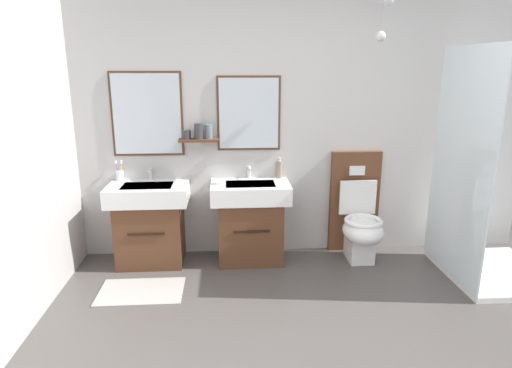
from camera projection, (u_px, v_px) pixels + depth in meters
wall_back at (299, 112)px, 4.15m from camera, size 4.42×0.55×2.73m
bath_mat at (141, 291)px, 3.59m from camera, size 0.68×0.44×0.01m
vanity_sink_left at (150, 221)px, 4.06m from camera, size 0.72×0.48×0.75m
tap_on_left_sink at (150, 173)px, 4.12m from camera, size 0.03×0.13×0.11m
vanity_sink_right at (250, 219)px, 4.12m from camera, size 0.72×0.48×0.75m
tap_on_right_sink at (249, 171)px, 4.17m from camera, size 0.03×0.13×0.11m
toilet at (358, 219)px, 4.19m from camera, size 0.48×0.62×1.00m
toothbrush_cup at (120, 175)px, 4.09m from camera, size 0.07×0.07×0.19m
soap_dispenser at (280, 169)px, 4.19m from camera, size 0.06×0.06×0.20m
shower_tray at (481, 230)px, 3.77m from camera, size 0.87×0.94×1.95m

